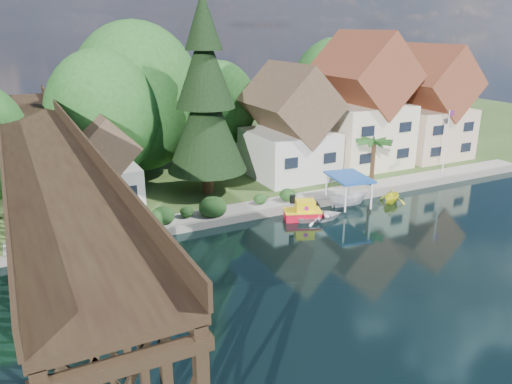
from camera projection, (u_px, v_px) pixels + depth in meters
ground at (318, 256)px, 33.72m from camera, size 140.00×140.00×0.00m
bank at (167, 148)px, 62.40m from camera, size 140.00×52.00×0.50m
seawall at (305, 206)px, 42.10m from camera, size 60.00×0.40×0.62m
promenade at (317, 196)px, 43.99m from camera, size 50.00×2.60×0.06m
trestle_bridge at (47, 193)px, 29.54m from camera, size 4.12×44.18×9.30m
house_left at (289, 130)px, 48.62m from camera, size 7.64×8.64×11.02m
house_center at (361, 109)px, 52.49m from camera, size 8.65×9.18×13.89m
house_right at (427, 110)px, 56.12m from camera, size 8.15×8.64×12.45m
shed at (105, 169)px, 40.06m from camera, size 5.09×5.40×7.85m
bg_trees at (211, 104)px, 49.81m from camera, size 49.90×13.30×10.57m
shrubs at (205, 207)px, 39.19m from camera, size 15.76×2.47×1.70m
conifer at (205, 101)px, 42.29m from camera, size 6.95×6.95×17.11m
palm_tree at (374, 143)px, 45.58m from camera, size 3.98×3.98×4.66m
flagpole at (447, 135)px, 49.27m from camera, size 0.98×0.36×6.48m
tugboat at (303, 212)px, 39.86m from camera, size 3.32×2.55×2.13m
boat_white_a at (319, 215)px, 39.91m from camera, size 4.35×3.49×0.80m
boat_canopy at (348, 193)px, 42.56m from camera, size 3.57×4.63×2.71m
boat_yellow at (392, 195)px, 43.68m from camera, size 3.49×3.35×1.42m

